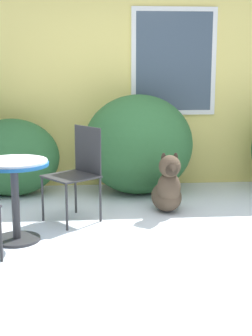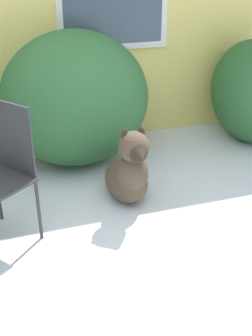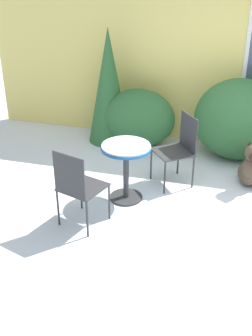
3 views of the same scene
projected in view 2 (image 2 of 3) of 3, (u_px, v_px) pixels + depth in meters
name	position (u px, v px, depth m)	size (l,w,h in m)	color
ground_plane	(97.00, 280.00, 2.63)	(16.00, 16.00, 0.00)	silver
shrub_middle	(75.00, 100.00, 3.82)	(1.35, 1.10, 1.24)	#2D6033
shrub_right	(252.00, 92.00, 4.34)	(0.75, 1.09, 1.05)	#2D6033
dog	(129.00, 174.00, 3.33)	(0.33, 0.73, 0.68)	#4C3D2D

